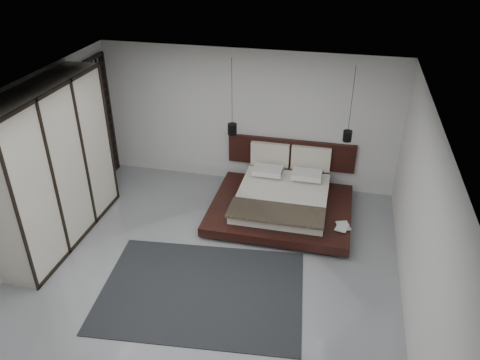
% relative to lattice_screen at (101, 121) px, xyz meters
% --- Properties ---
extents(floor, '(6.00, 6.00, 0.00)m').
position_rel_lattice_screen_xyz_m(floor, '(2.95, -2.45, -1.30)').
color(floor, gray).
rests_on(floor, ground).
extents(ceiling, '(6.00, 6.00, 0.00)m').
position_rel_lattice_screen_xyz_m(ceiling, '(2.95, -2.45, 1.50)').
color(ceiling, white).
rests_on(ceiling, wall_back).
extents(wall_back, '(6.00, 0.00, 6.00)m').
position_rel_lattice_screen_xyz_m(wall_back, '(2.95, 0.55, 0.10)').
color(wall_back, silver).
rests_on(wall_back, floor).
extents(wall_front, '(6.00, 0.00, 6.00)m').
position_rel_lattice_screen_xyz_m(wall_front, '(2.95, -5.45, 0.10)').
color(wall_front, silver).
rests_on(wall_front, floor).
extents(wall_left, '(0.00, 6.00, 6.00)m').
position_rel_lattice_screen_xyz_m(wall_left, '(-0.05, -2.45, 0.10)').
color(wall_left, silver).
rests_on(wall_left, floor).
extents(wall_right, '(0.00, 6.00, 6.00)m').
position_rel_lattice_screen_xyz_m(wall_right, '(5.95, -2.45, 0.10)').
color(wall_right, silver).
rests_on(wall_right, floor).
extents(lattice_screen, '(0.05, 0.90, 2.60)m').
position_rel_lattice_screen_xyz_m(lattice_screen, '(0.00, 0.00, 0.00)').
color(lattice_screen, black).
rests_on(lattice_screen, floor).
extents(bed, '(2.58, 2.31, 1.04)m').
position_rel_lattice_screen_xyz_m(bed, '(3.86, -0.53, -1.02)').
color(bed, black).
rests_on(bed, floor).
extents(book_lower, '(0.29, 0.33, 0.03)m').
position_rel_lattice_screen_xyz_m(book_lower, '(4.92, -1.16, -1.05)').
color(book_lower, '#99724C').
rests_on(book_lower, bed).
extents(book_upper, '(0.25, 0.31, 0.02)m').
position_rel_lattice_screen_xyz_m(book_upper, '(4.90, -1.19, -1.02)').
color(book_upper, '#99724C').
rests_on(book_upper, book_lower).
extents(pendant_left, '(0.17, 0.17, 1.46)m').
position_rel_lattice_screen_xyz_m(pendant_left, '(2.80, -0.15, 0.16)').
color(pendant_left, black).
rests_on(pendant_left, ceiling).
extents(pendant_right, '(0.16, 0.16, 1.37)m').
position_rel_lattice_screen_xyz_m(pendant_right, '(4.92, -0.15, 0.23)').
color(pendant_right, black).
rests_on(pendant_right, ceiling).
extents(wardrobe, '(0.66, 2.78, 2.73)m').
position_rel_lattice_screen_xyz_m(wardrobe, '(0.25, -2.13, 0.07)').
color(wardrobe, beige).
rests_on(wardrobe, floor).
extents(rug, '(3.22, 2.45, 0.01)m').
position_rel_lattice_screen_xyz_m(rug, '(3.01, -2.97, -1.29)').
color(rug, black).
rests_on(rug, floor).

